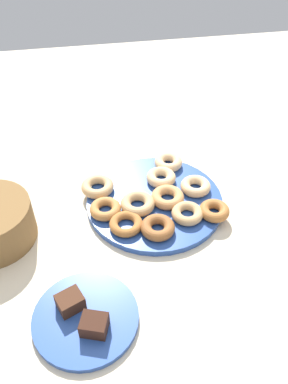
{
  "coord_description": "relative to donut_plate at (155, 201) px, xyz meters",
  "views": [
    {
      "loc": [
        -0.75,
        0.17,
        0.74
      ],
      "look_at": [
        0.0,
        0.03,
        0.05
      ],
      "focal_mm": 35.62,
      "sensor_mm": 36.0,
      "label": 1
    }
  ],
  "objects": [
    {
      "name": "ground_plane",
      "position": [
        0.0,
        0.0,
        -0.01
      ],
      "size": [
        2.4,
        2.4,
        0.0
      ],
      "primitive_type": "plane",
      "color": "beige"
    },
    {
      "name": "donut_plate",
      "position": [
        0.0,
        0.0,
        0.0
      ],
      "size": [
        0.38,
        0.38,
        0.02
      ],
      "primitive_type": "cylinder",
      "color": "#284C9E",
      "rests_on": "ground_plane"
    },
    {
      "name": "donut_0",
      "position": [
        -0.08,
        -0.07,
        0.02
      ],
      "size": [
        0.1,
        0.1,
        0.02
      ],
      "primitive_type": "torus",
      "rotation": [
        0.0,
        0.0,
        4.96
      ],
      "color": "tan",
      "rests_on": "donut_plate"
    },
    {
      "name": "donut_1",
      "position": [
        0.07,
        0.15,
        0.02
      ],
      "size": [
        0.12,
        0.12,
        0.03
      ],
      "primitive_type": "torus",
      "rotation": [
        0.0,
        0.0,
        3.54
      ],
      "color": "tan",
      "rests_on": "donut_plate"
    },
    {
      "name": "donut_2",
      "position": [
        -0.02,
        -0.03,
        0.02
      ],
      "size": [
        0.11,
        0.11,
        0.03
      ],
      "primitive_type": "torus",
      "rotation": [
        0.0,
        0.0,
        4.41
      ],
      "color": "tan",
      "rests_on": "donut_plate"
    },
    {
      "name": "donut_3",
      "position": [
        0.01,
        -0.12,
        0.02
      ],
      "size": [
        0.1,
        0.1,
        0.03
      ],
      "primitive_type": "torus",
      "rotation": [
        0.0,
        0.0,
        2.99
      ],
      "color": "#EABC84",
      "rests_on": "donut_plate"
    },
    {
      "name": "donut_4",
      "position": [
        -0.03,
        0.14,
        0.02
      ],
      "size": [
        0.08,
        0.08,
        0.03
      ],
      "primitive_type": "torus",
      "rotation": [
        0.0,
        0.0,
        4.7
      ],
      "color": "#BC7A3D",
      "rests_on": "donut_plate"
    },
    {
      "name": "donut_5",
      "position": [
        -0.03,
        0.05,
        0.02
      ],
      "size": [
        0.13,
        0.13,
        0.03
      ],
      "primitive_type": "torus",
      "rotation": [
        0.0,
        0.0,
        2.62
      ],
      "color": "tan",
      "rests_on": "donut_plate"
    },
    {
      "name": "donut_6",
      "position": [
        0.07,
        -0.03,
        0.02
      ],
      "size": [
        0.09,
        0.09,
        0.03
      ],
      "primitive_type": "torus",
      "rotation": [
        0.0,
        0.0,
        3.16
      ],
      "color": "#EABC84",
      "rests_on": "donut_plate"
    },
    {
      "name": "donut_7",
      "position": [
        0.14,
        -0.07,
        0.02
      ],
      "size": [
        0.12,
        0.12,
        0.03
      ],
      "primitive_type": "torus",
      "rotation": [
        0.0,
        0.0,
        2.13
      ],
      "color": "#EABC84",
      "rests_on": "donut_plate"
    },
    {
      "name": "donut_8",
      "position": [
        -0.12,
        0.02,
        0.02
      ],
      "size": [
        0.12,
        0.12,
        0.03
      ],
      "primitive_type": "torus",
      "rotation": [
        0.0,
        0.0,
        3.88
      ],
      "color": "#995B2D",
      "rests_on": "donut_plate"
    },
    {
      "name": "donut_9",
      "position": [
        -0.09,
        0.09,
        0.02
      ],
      "size": [
        0.1,
        0.1,
        0.02
      ],
      "primitive_type": "torus",
      "rotation": [
        0.0,
        0.0,
        6.07
      ],
      "color": "#AD6B33",
      "rests_on": "donut_plate"
    },
    {
      "name": "donut_10",
      "position": [
        -0.09,
        -0.14,
        0.02
      ],
      "size": [
        0.1,
        0.1,
        0.03
      ],
      "primitive_type": "torus",
      "rotation": [
        0.0,
        0.0,
        3.48
      ],
      "color": "#AD6B33",
      "rests_on": "donut_plate"
    },
    {
      "name": "cake_plate",
      "position": [
        -0.32,
        0.22,
        -0.0
      ],
      "size": [
        0.22,
        0.22,
        0.01
      ],
      "primitive_type": "cylinder",
      "color": "#284C9E",
      "rests_on": "ground_plane"
    },
    {
      "name": "brownie_near",
      "position": [
        -0.35,
        0.2,
        0.02
      ],
      "size": [
        0.06,
        0.06,
        0.04
      ],
      "primitive_type": "cube",
      "rotation": [
        0.0,
        0.0,
        -0.34
      ],
      "color": "#381E14",
      "rests_on": "cake_plate"
    },
    {
      "name": "brownie_far",
      "position": [
        -0.29,
        0.24,
        0.02
      ],
      "size": [
        0.06,
        0.07,
        0.04
      ],
      "primitive_type": "cube",
      "rotation": [
        0.0,
        0.0,
        0.4
      ],
      "color": "#472819",
      "rests_on": "cake_plate"
    }
  ]
}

